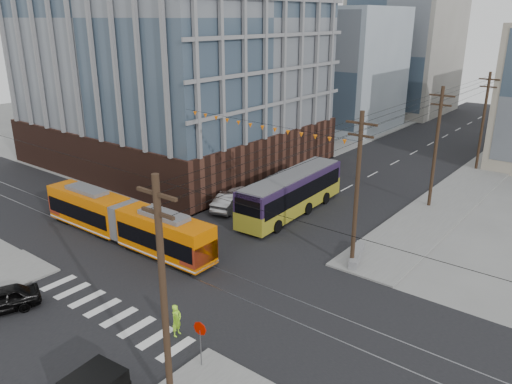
# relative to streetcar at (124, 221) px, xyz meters

# --- Properties ---
(ground) EXTENTS (160.00, 160.00, 0.00)m
(ground) POSITION_rel_streetcar_xyz_m (7.42, -3.93, -1.65)
(ground) COLOR slate
(office_building) EXTENTS (30.00, 25.00, 28.60)m
(office_building) POSITION_rel_streetcar_xyz_m (-14.58, 19.07, 12.65)
(office_building) COLOR #381E16
(office_building) RESTS_ON ground
(bg_bldg_nw_near) EXTENTS (18.00, 16.00, 18.00)m
(bg_bldg_nw_near) POSITION_rel_streetcar_xyz_m (-9.58, 48.07, 7.35)
(bg_bldg_nw_near) COLOR #8C99A5
(bg_bldg_nw_near) RESTS_ON ground
(bg_bldg_nw_far) EXTENTS (16.00, 18.00, 20.00)m
(bg_bldg_nw_far) POSITION_rel_streetcar_xyz_m (-6.58, 68.07, 8.35)
(bg_bldg_nw_far) COLOR gray
(bg_bldg_nw_far) RESTS_ON ground
(utility_pole_near) EXTENTS (0.30, 0.30, 11.00)m
(utility_pole_near) POSITION_rel_streetcar_xyz_m (15.92, -9.93, 3.85)
(utility_pole_near) COLOR black
(utility_pole_near) RESTS_ON ground
(streetcar) EXTENTS (17.20, 2.69, 3.31)m
(streetcar) POSITION_rel_streetcar_xyz_m (0.00, 0.00, 0.00)
(streetcar) COLOR #D96200
(streetcar) RESTS_ON ground
(city_bus) EXTENTS (3.44, 13.28, 3.73)m
(city_bus) POSITION_rel_streetcar_xyz_m (6.78, 12.93, 0.21)
(city_bus) COLOR #28183A
(city_bus) RESTS_ON ground
(parked_car_silver) EXTENTS (2.94, 5.31, 1.66)m
(parked_car_silver) POSITION_rel_streetcar_xyz_m (2.00, 10.25, -0.83)
(parked_car_silver) COLOR #969696
(parked_car_silver) RESTS_ON ground
(parked_car_white) EXTENTS (3.12, 5.24, 1.42)m
(parked_car_white) POSITION_rel_streetcar_xyz_m (1.64, 12.57, -0.94)
(parked_car_white) COLOR silver
(parked_car_white) RESTS_ON ground
(parked_car_grey) EXTENTS (2.50, 5.33, 1.47)m
(parked_car_grey) POSITION_rel_streetcar_xyz_m (1.69, 19.75, -0.92)
(parked_car_grey) COLOR #51585F
(parked_car_grey) RESTS_ON ground
(pedestrian) EXTENTS (0.56, 0.75, 1.88)m
(pedestrian) POSITION_rel_streetcar_xyz_m (12.15, -6.01, -0.71)
(pedestrian) COLOR #AEFF2C
(pedestrian) RESTS_ON ground
(stop_sign) EXTENTS (0.83, 0.83, 2.47)m
(stop_sign) POSITION_rel_streetcar_xyz_m (15.09, -7.13, -0.42)
(stop_sign) COLOR #A50E00
(stop_sign) RESTS_ON ground
(jersey_barrier) EXTENTS (1.96, 3.76, 0.74)m
(jersey_barrier) POSITION_rel_streetcar_xyz_m (15.72, 8.18, -1.28)
(jersey_barrier) COLOR gray
(jersey_barrier) RESTS_ON ground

